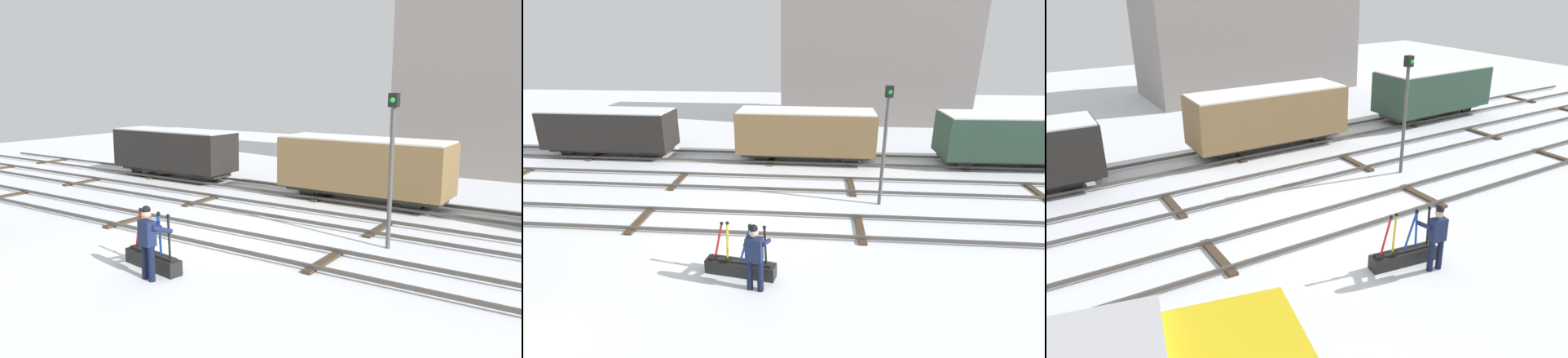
{
  "view_description": "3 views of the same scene",
  "coord_description": "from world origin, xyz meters",
  "views": [
    {
      "loc": [
        9.12,
        -11.1,
        4.31
      ],
      "look_at": [
        0.31,
        1.92,
        1.51
      ],
      "focal_mm": 35.86,
      "sensor_mm": 36.0,
      "label": 1
    },
    {
      "loc": [
        2.1,
        -10.86,
        5.69
      ],
      "look_at": [
        1.05,
        1.12,
        1.19
      ],
      "focal_mm": 26.67,
      "sensor_mm": 36.0,
      "label": 2
    },
    {
      "loc": [
        -7.43,
        -10.52,
        6.75
      ],
      "look_at": [
        -0.02,
        1.36,
        0.93
      ],
      "focal_mm": 34.64,
      "sensor_mm": 36.0,
      "label": 3
    }
  ],
  "objects": [
    {
      "name": "switch_lever_frame",
      "position": [
        0.29,
        -2.66,
        0.25
      ],
      "size": [
        1.83,
        0.62,
        1.45
      ],
      "rotation": [
        0.0,
        0.0,
        -0.15
      ],
      "color": "black",
      "rests_on": "ground_plane"
    },
    {
      "name": "freight_car_mid_siding",
      "position": [
        1.58,
        6.86,
        1.4
      ],
      "size": [
        6.38,
        2.15,
        2.43
      ],
      "rotation": [
        0.0,
        0.0,
        -0.02
      ],
      "color": "#2D2B28",
      "rests_on": "ground_plane"
    },
    {
      "name": "rail_worker",
      "position": [
        0.75,
        -3.22,
        0.96
      ],
      "size": [
        0.6,
        0.72,
        1.72
      ],
      "rotation": [
        0.0,
        0.0,
        -0.15
      ],
      "color": "#111831",
      "rests_on": "ground_plane"
    },
    {
      "name": "freight_car_back_track",
      "position": [
        -8.0,
        6.86,
        1.33
      ],
      "size": [
        6.25,
        2.05,
        2.3
      ],
      "rotation": [
        0.0,
        0.0,
        -0.01
      ],
      "color": "#2D2B28",
      "rests_on": "ground_plane"
    },
    {
      "name": "apartment_building",
      "position": [
        5.8,
        17.25,
        5.12
      ],
      "size": [
        12.45,
        5.48,
        10.23
      ],
      "color": "gray",
      "rests_on": "ground_plane"
    },
    {
      "name": "track_siding_near",
      "position": [
        0.0,
        3.56,
        0.11
      ],
      "size": [
        44.0,
        1.94,
        0.18
      ],
      "color": "#4C4742",
      "rests_on": "ground_plane"
    },
    {
      "name": "ground_plane",
      "position": [
        0.0,
        0.0,
        0.0
      ],
      "size": [
        60.0,
        60.0,
        0.0
      ],
      "primitive_type": "plane",
      "color": "silver"
    },
    {
      "name": "freight_car_far_end",
      "position": [
        10.63,
        6.86,
        1.38
      ],
      "size": [
        5.94,
        2.45,
        2.41
      ],
      "rotation": [
        0.0,
        0.0,
        0.03
      ],
      "color": "#2D2B28",
      "rests_on": "ground_plane"
    },
    {
      "name": "signal_post",
      "position": [
        4.38,
        2.02,
        2.52
      ],
      "size": [
        0.24,
        0.32,
        4.15
      ],
      "color": "#4C4C4C",
      "rests_on": "ground_plane"
    },
    {
      "name": "track_siding_far",
      "position": [
        0.0,
        6.86,
        0.11
      ],
      "size": [
        44.0,
        1.94,
        0.18
      ],
      "color": "#4C4742",
      "rests_on": "ground_plane"
    },
    {
      "name": "track_main_line",
      "position": [
        0.0,
        0.0,
        0.11
      ],
      "size": [
        44.0,
        1.94,
        0.18
      ],
      "color": "#4C4742",
      "rests_on": "ground_plane"
    }
  ]
}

